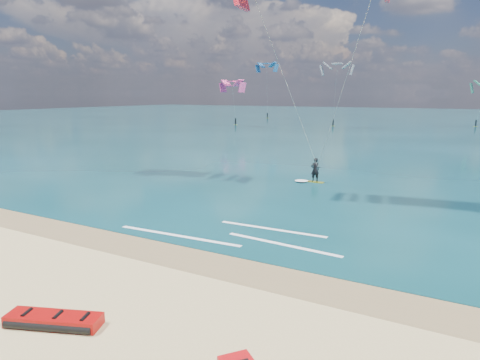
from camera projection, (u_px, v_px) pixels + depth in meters
name	position (u px, v px, depth m)	size (l,w,h in m)	color
ground	(371.00, 152.00, 49.79)	(320.00, 320.00, 0.00)	tan
wet_sand_strip	(179.00, 256.00, 18.02)	(320.00, 2.40, 0.01)	olive
sea	(428.00, 121.00, 104.72)	(320.00, 200.00, 0.04)	#0A3438
packed_kite_left	(54.00, 325.00, 12.62)	(3.03, 1.10, 0.40)	#A70A08
kitesurfer_main	(314.00, 65.00, 28.02)	(9.69, 8.06, 16.48)	yellow
shoreline_foam	(240.00, 236.00, 20.39)	(11.03, 3.62, 0.01)	white
distant_kites	(363.00, 98.00, 87.63)	(79.65, 30.03, 14.44)	#338E70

